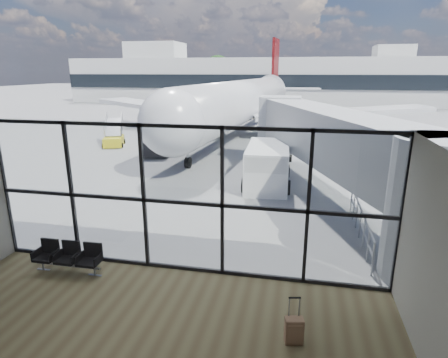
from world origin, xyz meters
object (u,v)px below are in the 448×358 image
(mobile_stairs, at_px, (114,140))
(suitcase, at_px, (294,331))
(service_van, at_px, (268,165))
(airliner, at_px, (245,101))
(belt_loader, at_px, (158,145))
(seating_row, at_px, (69,255))

(mobile_stairs, bearing_deg, suitcase, -74.14)
(mobile_stairs, bearing_deg, service_van, -52.78)
(airliner, bearing_deg, suitcase, -74.12)
(airliner, distance_m, mobile_stairs, 13.33)
(suitcase, height_order, belt_loader, belt_loader)
(belt_loader, xyz_separation_m, mobile_stairs, (-4.67, 2.24, -0.17))
(seating_row, xyz_separation_m, service_van, (5.07, 10.15, 0.57))
(seating_row, distance_m, belt_loader, 16.68)
(belt_loader, bearing_deg, airliner, 53.18)
(suitcase, xyz_separation_m, belt_loader, (-10.30, 18.16, 0.33))
(suitcase, relative_size, mobile_stairs, 0.34)
(seating_row, bearing_deg, airliner, 86.80)
(suitcase, bearing_deg, seating_row, 152.72)
(airliner, relative_size, service_van, 7.80)
(airliner, relative_size, mobile_stairs, 12.04)
(airliner, bearing_deg, seating_row, -87.34)
(suitcase, xyz_separation_m, service_van, (-1.72, 12.00, 0.76))
(seating_row, distance_m, airliner, 27.79)
(seating_row, relative_size, belt_loader, 0.47)
(service_van, distance_m, belt_loader, 10.56)
(seating_row, distance_m, service_van, 11.36)
(service_van, xyz_separation_m, mobile_stairs, (-13.24, 8.40, -0.60))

